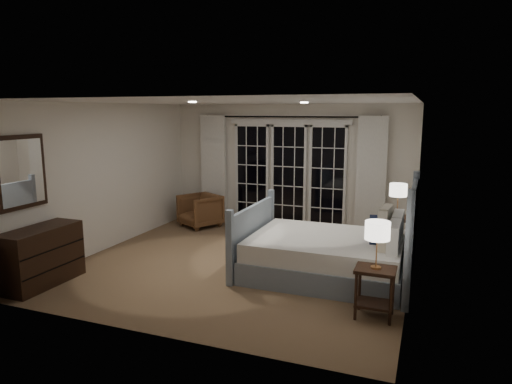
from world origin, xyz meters
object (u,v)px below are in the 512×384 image
(bed, at_px, (331,253))
(dresser, at_px, (41,256))
(nightstand_right, at_px, (396,231))
(nightstand_left, at_px, (375,285))
(armchair, at_px, (200,211))
(lamp_left, at_px, (378,231))
(lamp_right, at_px, (398,191))

(bed, xyz_separation_m, dresser, (-3.64, -1.73, 0.06))
(bed, xyz_separation_m, nightstand_right, (0.82, 1.13, 0.13))
(nightstand_left, relative_size, armchair, 0.81)
(nightstand_right, relative_size, lamp_left, 1.29)
(nightstand_left, relative_size, dresser, 0.53)
(bed, xyz_separation_m, lamp_right, (0.82, 1.13, 0.79))
(nightstand_right, bearing_deg, bed, -125.84)
(nightstand_right, relative_size, armchair, 0.96)
(armchair, bearing_deg, nightstand_right, 18.17)
(bed, bearing_deg, dresser, -154.64)
(bed, height_order, armchair, bed)
(nightstand_right, height_order, dresser, dresser)
(bed, relative_size, armchair, 3.18)
(nightstand_left, height_order, armchair, armchair)
(lamp_left, bearing_deg, nightstand_right, 88.37)
(nightstand_left, height_order, lamp_left, lamp_left)
(bed, xyz_separation_m, lamp_left, (0.75, -1.15, 0.69))
(lamp_left, xyz_separation_m, lamp_right, (0.07, 2.28, 0.10))
(bed, bearing_deg, lamp_right, 54.16)
(bed, relative_size, nightstand_left, 3.95)
(lamp_left, height_order, armchair, lamp_left)
(lamp_right, bearing_deg, bed, -125.84)
(nightstand_right, distance_m, lamp_left, 2.35)
(lamp_right, bearing_deg, nightstand_left, -91.63)
(nightstand_left, bearing_deg, armchair, 141.76)
(dresser, bearing_deg, bed, 25.36)
(armchair, bearing_deg, bed, -2.12)
(lamp_left, relative_size, lamp_right, 1.04)
(lamp_right, relative_size, armchair, 0.72)
(nightstand_left, distance_m, dresser, 4.43)
(lamp_right, relative_size, dresser, 0.47)
(bed, height_order, lamp_right, bed)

